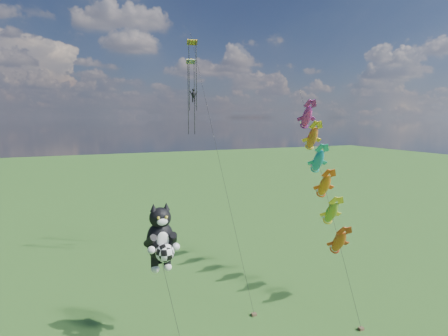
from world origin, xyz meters
name	(u,v)px	position (x,y,z in m)	size (l,w,h in m)	color
cat_kite_rig	(161,238)	(2.68, 4.28, 7.50)	(2.35, 4.10, 10.00)	brown
fish_windsock_rig	(321,173)	(19.08, 7.76, 10.72)	(4.63, 15.37, 19.08)	brown
parafoil_rig	(194,89)	(10.26, 18.96, 19.02)	(1.95, 17.54, 25.54)	brown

